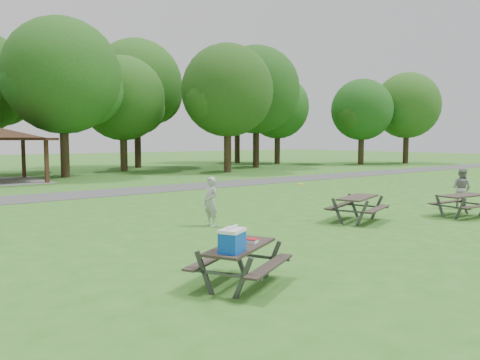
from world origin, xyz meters
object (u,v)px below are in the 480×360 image
object	(u,v)px
picnic_table_middle	(358,203)
frisbee_catcher	(461,189)
picnic_table_near	(238,250)
frisbee_thrower	(211,202)

from	to	relation	value
picnic_table_middle	frisbee_catcher	bearing A→B (deg)	-7.40
picnic_table_near	frisbee_thrower	distance (m)	6.03
frisbee_thrower	frisbee_catcher	size ratio (longest dim) A/B	0.98
picnic_table_middle	picnic_table_near	bearing A→B (deg)	-157.90
picnic_table_middle	frisbee_thrower	size ratio (longest dim) A/B	1.52
picnic_table_near	picnic_table_middle	bearing A→B (deg)	22.10
picnic_table_middle	frisbee_catcher	distance (m)	5.48
frisbee_thrower	frisbee_catcher	world-z (taller)	frisbee_catcher
picnic_table_near	frisbee_catcher	xyz separation A→B (m)	(12.71, 2.25, 0.07)
frisbee_catcher	frisbee_thrower	bearing A→B (deg)	73.22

